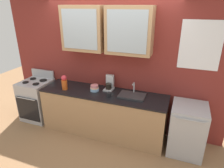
# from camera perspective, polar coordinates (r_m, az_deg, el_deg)

# --- Properties ---
(ground_plane) EXTENTS (10.00, 10.00, 0.00)m
(ground_plane) POSITION_cam_1_polar(r_m,az_deg,el_deg) (4.19, -2.49, -13.49)
(ground_plane) COLOR #936B47
(back_wall_unit) EXTENTS (4.46, 0.42, 2.65)m
(back_wall_unit) POSITION_cam_1_polar(r_m,az_deg,el_deg) (3.82, -0.84, 7.97)
(back_wall_unit) COLOR maroon
(back_wall_unit) RESTS_ON ground_plane
(counter) EXTENTS (2.44, 0.67, 0.88)m
(counter) POSITION_cam_1_polar(r_m,az_deg,el_deg) (3.95, -2.60, -8.28)
(counter) COLOR #A87F56
(counter) RESTS_ON ground_plane
(stove_range) EXTENTS (0.61, 0.66, 1.06)m
(stove_range) POSITION_cam_1_polar(r_m,az_deg,el_deg) (4.74, -20.75, -4.24)
(stove_range) COLOR #ADAFB5
(stove_range) RESTS_ON ground_plane
(sink_faucet) EXTENTS (0.47, 0.31, 0.23)m
(sink_faucet) POSITION_cam_1_polar(r_m,az_deg,el_deg) (3.60, 5.80, -3.27)
(sink_faucet) COLOR #2D2D30
(sink_faucet) RESTS_ON counter
(bowl_stack) EXTENTS (0.17, 0.17, 0.12)m
(bowl_stack) POSITION_cam_1_polar(r_m,az_deg,el_deg) (3.81, -5.07, -1.18)
(bowl_stack) COLOR #8CB7E0
(bowl_stack) RESTS_ON counter
(vase) EXTENTS (0.11, 0.11, 0.29)m
(vase) POSITION_cam_1_polar(r_m,az_deg,el_deg) (3.93, -13.61, 0.42)
(vase) COLOR #BF4C19
(vase) RESTS_ON counter
(cup_near_sink) EXTENTS (0.10, 0.07, 0.08)m
(cup_near_sink) POSITION_cam_1_polar(r_m,az_deg,el_deg) (3.57, -0.87, -3.04)
(cup_near_sink) COLOR black
(cup_near_sink) RESTS_ON counter
(dishwasher) EXTENTS (0.57, 0.66, 0.88)m
(dishwasher) POSITION_cam_1_polar(r_m,az_deg,el_deg) (3.71, 20.83, -12.12)
(dishwasher) COLOR #ADAFB5
(dishwasher) RESTS_ON ground_plane
(coffee_maker) EXTENTS (0.17, 0.20, 0.29)m
(coffee_maker) POSITION_cam_1_polar(r_m,az_deg,el_deg) (3.83, -0.78, -0.09)
(coffee_maker) COLOR #B7B7BC
(coffee_maker) RESTS_ON counter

